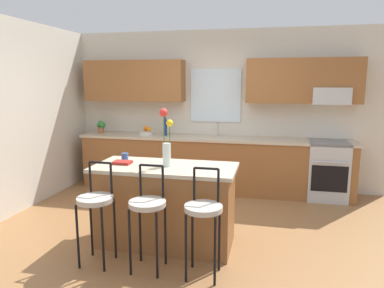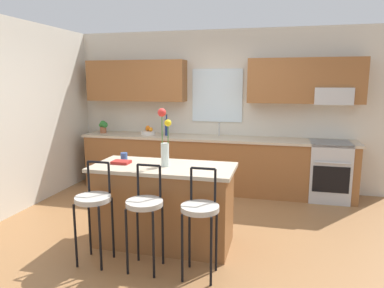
# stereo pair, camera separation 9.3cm
# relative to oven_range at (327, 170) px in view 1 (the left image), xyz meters

# --- Properties ---
(ground_plane) EXTENTS (14.00, 14.00, 0.00)m
(ground_plane) POSITION_rel_oven_range_xyz_m (-1.84, -1.68, -0.46)
(ground_plane) COLOR olive
(wall_left) EXTENTS (0.12, 4.60, 2.70)m
(wall_left) POSITION_rel_oven_range_xyz_m (-4.40, -1.38, 0.89)
(wall_left) COLOR beige
(wall_left) RESTS_ON ground
(back_wall_assembly) EXTENTS (5.60, 0.50, 2.70)m
(back_wall_assembly) POSITION_rel_oven_range_xyz_m (-1.80, 0.31, 1.05)
(back_wall_assembly) COLOR beige
(back_wall_assembly) RESTS_ON ground
(counter_run) EXTENTS (4.56, 0.64, 0.92)m
(counter_run) POSITION_rel_oven_range_xyz_m (-1.84, 0.02, 0.01)
(counter_run) COLOR brown
(counter_run) RESTS_ON ground
(sink_faucet) EXTENTS (0.02, 0.13, 0.23)m
(sink_faucet) POSITION_rel_oven_range_xyz_m (-1.77, 0.17, 0.60)
(sink_faucet) COLOR #B7BABC
(sink_faucet) RESTS_ON counter_run
(oven_range) EXTENTS (0.60, 0.64, 0.92)m
(oven_range) POSITION_rel_oven_range_xyz_m (0.00, 0.00, 0.00)
(oven_range) COLOR #B7BABC
(oven_range) RESTS_ON ground
(kitchen_island) EXTENTS (1.58, 0.73, 0.92)m
(kitchen_island) POSITION_rel_oven_range_xyz_m (-2.02, -2.09, 0.00)
(kitchen_island) COLOR brown
(kitchen_island) RESTS_ON ground
(bar_stool_near) EXTENTS (0.36, 0.36, 1.04)m
(bar_stool_near) POSITION_rel_oven_range_xyz_m (-2.57, -2.67, 0.18)
(bar_stool_near) COLOR black
(bar_stool_near) RESTS_ON ground
(bar_stool_middle) EXTENTS (0.36, 0.36, 1.04)m
(bar_stool_middle) POSITION_rel_oven_range_xyz_m (-2.02, -2.67, 0.18)
(bar_stool_middle) COLOR black
(bar_stool_middle) RESTS_ON ground
(bar_stool_far) EXTENTS (0.36, 0.36, 1.04)m
(bar_stool_far) POSITION_rel_oven_range_xyz_m (-1.47, -2.67, 0.18)
(bar_stool_far) COLOR black
(bar_stool_far) RESTS_ON ground
(flower_vase) EXTENTS (0.15, 0.09, 0.64)m
(flower_vase) POSITION_rel_oven_range_xyz_m (-1.99, -2.12, 0.74)
(flower_vase) COLOR silver
(flower_vase) RESTS_ON kitchen_island
(mug_ceramic) EXTENTS (0.08, 0.08, 0.09)m
(mug_ceramic) POSITION_rel_oven_range_xyz_m (-2.55, -1.95, 0.51)
(mug_ceramic) COLOR #33518C
(mug_ceramic) RESTS_ON kitchen_island
(cookbook) EXTENTS (0.20, 0.15, 0.03)m
(cookbook) POSITION_rel_oven_range_xyz_m (-2.51, -2.11, 0.48)
(cookbook) COLOR maroon
(cookbook) RESTS_ON kitchen_island
(fruit_bowl_oranges) EXTENTS (0.24, 0.24, 0.16)m
(fruit_bowl_oranges) POSITION_rel_oven_range_xyz_m (-3.01, 0.03, 0.51)
(fruit_bowl_oranges) COLOR silver
(fruit_bowl_oranges) RESTS_ON counter_run
(bottle_olive_oil) EXTENTS (0.06, 0.06, 0.36)m
(bottle_olive_oil) POSITION_rel_oven_range_xyz_m (-2.66, 0.02, 0.61)
(bottle_olive_oil) COLOR navy
(bottle_olive_oil) RESTS_ON counter_run
(potted_plant_small) EXTENTS (0.17, 0.12, 0.23)m
(potted_plant_small) POSITION_rel_oven_range_xyz_m (-3.86, 0.02, 0.59)
(potted_plant_small) COLOR #9E5B3D
(potted_plant_small) RESTS_ON counter_run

